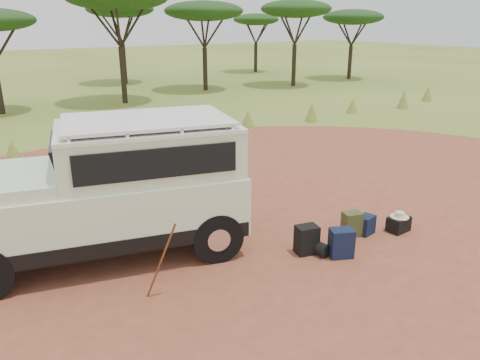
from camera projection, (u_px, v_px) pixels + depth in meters
ground at (264, 249)px, 9.21m from camera, size 140.00×140.00×0.00m
dirt_clearing at (264, 249)px, 9.21m from camera, size 23.00×23.00×0.01m
grass_fringe at (114, 140)px, 15.93m from camera, size 36.60×1.60×0.90m
acacia_treeline at (41, 7)px, 23.52m from camera, size 46.70×13.20×6.26m
safari_vehicle at (111, 192)px, 8.66m from camera, size 5.66×3.38×2.60m
walking_staff at (161, 261)px, 7.40m from camera, size 0.46×0.35×1.32m
backpack_black at (307, 240)px, 8.96m from camera, size 0.48×0.39×0.57m
backpack_navy at (341, 243)px, 8.83m from camera, size 0.52×0.46×0.57m
backpack_olive at (352, 224)px, 9.69m from camera, size 0.44×0.37×0.52m
duffel_navy at (366, 225)px, 9.80m from camera, size 0.41×0.33×0.41m
hard_case at (399, 224)px, 9.94m from camera, size 0.48×0.35×0.33m
stuff_sack at (321, 249)px, 8.91m from camera, size 0.29×0.29×0.27m
safari_hat at (400, 215)px, 9.87m from camera, size 0.39×0.39×0.11m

